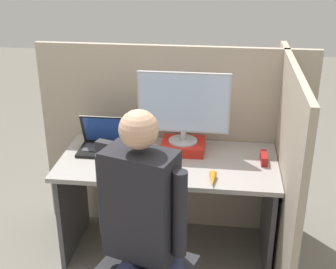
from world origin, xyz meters
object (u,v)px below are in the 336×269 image
object	(u,v)px
stapler	(264,158)
carrot_toy	(213,179)
paper_box	(183,146)
office_chair	(139,246)
person	(142,224)
laptop	(105,144)
monitor	(184,106)

from	to	relation	value
stapler	carrot_toy	xyz separation A→B (m)	(-0.31, -0.29, -0.01)
paper_box	office_chair	world-z (taller)	office_chair
stapler	office_chair	xyz separation A→B (m)	(-0.68, -0.68, -0.22)
office_chair	person	size ratio (longest dim) A/B	0.77
paper_box	stapler	distance (m)	0.53
carrot_toy	laptop	bearing A→B (deg)	154.49
paper_box	monitor	xyz separation A→B (m)	(0.00, 0.00, 0.28)
monitor	office_chair	xyz separation A→B (m)	(-0.16, -0.80, -0.51)
carrot_toy	person	xyz separation A→B (m)	(-0.32, -0.54, 0.03)
office_chair	carrot_toy	bearing A→B (deg)	46.72
monitor	stapler	bearing A→B (deg)	-12.39
monitor	paper_box	bearing A→B (deg)	-90.00
laptop	person	distance (m)	0.97
monitor	carrot_toy	size ratio (longest dim) A/B	3.75
monitor	stapler	xyz separation A→B (m)	(0.52, -0.11, -0.29)
office_chair	paper_box	bearing A→B (deg)	78.89
paper_box	person	world-z (taller)	person
paper_box	carrot_toy	distance (m)	0.46
monitor	carrot_toy	xyz separation A→B (m)	(0.21, -0.41, -0.29)
paper_box	monitor	bearing A→B (deg)	90.00
monitor	carrot_toy	world-z (taller)	monitor
paper_box	carrot_toy	size ratio (longest dim) A/B	1.79
monitor	carrot_toy	bearing A→B (deg)	-62.70
stapler	office_chair	distance (m)	0.99
laptop	person	world-z (taller)	person
paper_box	stapler	xyz separation A→B (m)	(0.52, -0.11, -0.00)
paper_box	office_chair	size ratio (longest dim) A/B	0.28
carrot_toy	paper_box	bearing A→B (deg)	117.46
stapler	office_chair	size ratio (longest dim) A/B	0.13
carrot_toy	office_chair	distance (m)	0.58
carrot_toy	person	size ratio (longest dim) A/B	0.12
stapler	laptop	bearing A→B (deg)	177.22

